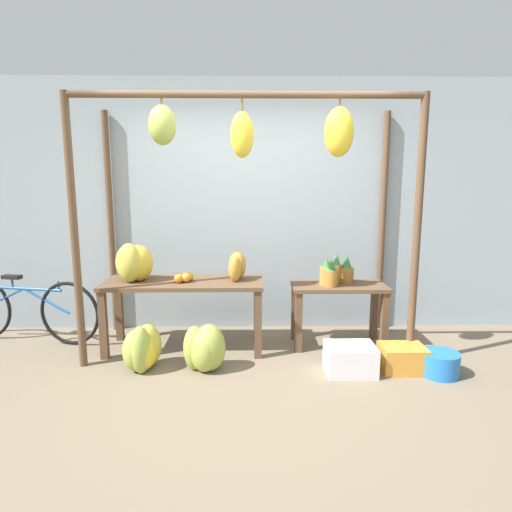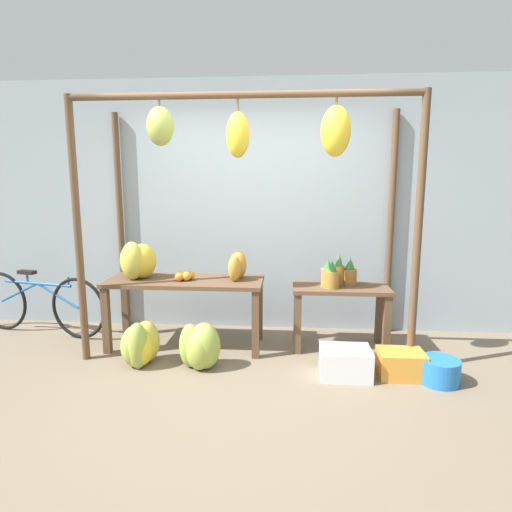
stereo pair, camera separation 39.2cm
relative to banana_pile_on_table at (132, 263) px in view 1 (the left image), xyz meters
The scene contains 15 objects.
ground_plane 1.73m from the banana_pile_on_table, 39.85° to the right, with size 20.00×20.00×0.00m, color #756651.
shop_wall_back 1.42m from the banana_pile_on_table, 30.68° to the left, with size 8.00×0.08×2.80m.
stall_awning 1.50m from the banana_pile_on_table, ahead, with size 3.11×1.15×2.44m.
display_table_main 0.58m from the banana_pile_on_table, ahead, with size 1.58×0.60×0.71m.
display_table_side 2.12m from the banana_pile_on_table, ahead, with size 0.96×0.46×0.65m.
banana_pile_on_table is the anchor object (origin of this frame).
orange_pile 0.53m from the banana_pile_on_table, ahead, with size 0.18×0.17×0.09m.
pineapple_cluster 2.05m from the banana_pile_on_table, ahead, with size 0.37×0.31×0.33m.
banana_pile_ground_left 0.89m from the banana_pile_on_table, 71.01° to the right, with size 0.42×0.45×0.44m.
banana_pile_ground_right 1.15m from the banana_pile_on_table, 35.76° to the right, with size 0.44×0.38×0.43m.
fruit_crate_white 2.28m from the banana_pile_on_table, 16.54° to the right, with size 0.43×0.33×0.26m.
blue_bucket 3.02m from the banana_pile_on_table, 13.24° to the right, with size 0.33×0.33×0.21m.
parked_bicycle 1.34m from the banana_pile_on_table, behind, with size 1.68×0.39×0.72m.
papaya_pile 1.03m from the banana_pile_on_table, ahead, with size 0.21×0.30×0.29m.
fruit_crate_purple 2.72m from the banana_pile_on_table, 12.74° to the right, with size 0.39×0.30×0.23m.
Camera 1 is at (0.02, -3.24, 1.68)m, focal length 30.00 mm.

